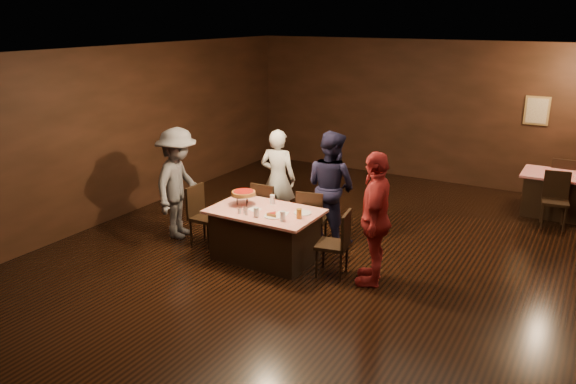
{
  "coord_description": "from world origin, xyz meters",
  "views": [
    {
      "loc": [
        3.41,
        -6.91,
        3.51
      ],
      "look_at": [
        -0.51,
        -0.08,
        1.0
      ],
      "focal_mm": 35.0,
      "sensor_mm": 36.0,
      "label": 1
    }
  ],
  "objects_px": {
    "chair_back_far": "(562,182)",
    "plate_empty": "(303,213)",
    "chair_far_left": "(269,210)",
    "chair_far_right": "(312,218)",
    "chair_back_near": "(555,201)",
    "chair_end_right": "(332,243)",
    "diner_white_jacket": "(278,179)",
    "diner_grey_knit": "(178,183)",
    "back_table": "(559,195)",
    "main_table": "(265,235)",
    "diner_navy_hoodie": "(331,187)",
    "diner_red_shirt": "(375,218)",
    "chair_end_left": "(206,216)",
    "glass_amber": "(299,214)",
    "glass_back": "(272,199)",
    "pizza_stand": "(244,193)",
    "glass_front_right": "(283,216)",
    "glass_front_left": "(256,212)"
  },
  "relations": [
    {
      "from": "chair_back_near",
      "to": "plate_empty",
      "type": "height_order",
      "value": "chair_back_near"
    },
    {
      "from": "chair_back_near",
      "to": "main_table",
      "type": "bearing_deg",
      "value": -143.62
    },
    {
      "from": "chair_back_near",
      "to": "diner_navy_hoodie",
      "type": "xyz_separation_m",
      "value": [
        -3.08,
        -2.4,
        0.42
      ]
    },
    {
      "from": "glass_amber",
      "to": "main_table",
      "type": "bearing_deg",
      "value": 175.24
    },
    {
      "from": "chair_end_left",
      "to": "glass_back",
      "type": "distance_m",
      "value": 1.15
    },
    {
      "from": "chair_back_far",
      "to": "plate_empty",
      "type": "bearing_deg",
      "value": 58.48
    },
    {
      "from": "diner_navy_hoodie",
      "to": "diner_red_shirt",
      "type": "xyz_separation_m",
      "value": [
        1.16,
        -1.07,
        0.02
      ]
    },
    {
      "from": "chair_back_near",
      "to": "diner_red_shirt",
      "type": "xyz_separation_m",
      "value": [
        -1.92,
        -3.47,
        0.44
      ]
    },
    {
      "from": "diner_red_shirt",
      "to": "glass_back",
      "type": "height_order",
      "value": "diner_red_shirt"
    },
    {
      "from": "chair_back_near",
      "to": "diner_red_shirt",
      "type": "relative_size",
      "value": 0.52
    },
    {
      "from": "chair_far_left",
      "to": "chair_far_right",
      "type": "bearing_deg",
      "value": 179.77
    },
    {
      "from": "diner_navy_hoodie",
      "to": "glass_back",
      "type": "relative_size",
      "value": 12.82
    },
    {
      "from": "diner_red_shirt",
      "to": "chair_far_left",
      "type": "bearing_deg",
      "value": -123.26
    },
    {
      "from": "glass_front_right",
      "to": "glass_amber",
      "type": "distance_m",
      "value": 0.25
    },
    {
      "from": "chair_far_left",
      "to": "diner_grey_knit",
      "type": "distance_m",
      "value": 1.52
    },
    {
      "from": "chair_end_right",
      "to": "plate_empty",
      "type": "height_order",
      "value": "chair_end_right"
    },
    {
      "from": "chair_end_right",
      "to": "plate_empty",
      "type": "bearing_deg",
      "value": -115.08
    },
    {
      "from": "diner_red_shirt",
      "to": "chair_back_far",
      "type": "bearing_deg",
      "value": 142.4
    },
    {
      "from": "pizza_stand",
      "to": "glass_back",
      "type": "xyz_separation_m",
      "value": [
        0.35,
        0.25,
        -0.11
      ]
    },
    {
      "from": "chair_far_left",
      "to": "chair_far_right",
      "type": "distance_m",
      "value": 0.8
    },
    {
      "from": "back_table",
      "to": "diner_white_jacket",
      "type": "height_order",
      "value": "diner_white_jacket"
    },
    {
      "from": "glass_amber",
      "to": "diner_grey_knit",
      "type": "bearing_deg",
      "value": 176.61
    },
    {
      "from": "chair_far_right",
      "to": "pizza_stand",
      "type": "xyz_separation_m",
      "value": [
        -0.8,
        -0.7,
        0.48
      ]
    },
    {
      "from": "chair_back_far",
      "to": "back_table",
      "type": "bearing_deg",
      "value": 91.26
    },
    {
      "from": "chair_far_right",
      "to": "chair_end_left",
      "type": "relative_size",
      "value": 1.0
    },
    {
      "from": "chair_far_left",
      "to": "chair_end_left",
      "type": "bearing_deg",
      "value": 46.75
    },
    {
      "from": "chair_far_right",
      "to": "glass_front_left",
      "type": "distance_m",
      "value": 1.17
    },
    {
      "from": "diner_red_shirt",
      "to": "chair_end_right",
      "type": "bearing_deg",
      "value": -96.16
    },
    {
      "from": "chair_far_right",
      "to": "glass_front_left",
      "type": "height_order",
      "value": "chair_far_right"
    },
    {
      "from": "main_table",
      "to": "glass_back",
      "type": "bearing_deg",
      "value": 99.46
    },
    {
      "from": "main_table",
      "to": "glass_front_left",
      "type": "distance_m",
      "value": 0.55
    },
    {
      "from": "diner_white_jacket",
      "to": "plate_empty",
      "type": "xyz_separation_m",
      "value": [
        1.08,
        -1.11,
        -0.07
      ]
    },
    {
      "from": "diner_red_shirt",
      "to": "pizza_stand",
      "type": "height_order",
      "value": "diner_red_shirt"
    },
    {
      "from": "plate_empty",
      "to": "glass_back",
      "type": "xyz_separation_m",
      "value": [
        -0.6,
        0.15,
        0.06
      ]
    },
    {
      "from": "main_table",
      "to": "chair_end_right",
      "type": "relative_size",
      "value": 1.68
    },
    {
      "from": "chair_end_left",
      "to": "diner_white_jacket",
      "type": "height_order",
      "value": "diner_white_jacket"
    },
    {
      "from": "glass_back",
      "to": "main_table",
      "type": "bearing_deg",
      "value": -80.54
    },
    {
      "from": "chair_end_left",
      "to": "glass_amber",
      "type": "bearing_deg",
      "value": -91.89
    },
    {
      "from": "pizza_stand",
      "to": "plate_empty",
      "type": "xyz_separation_m",
      "value": [
        0.95,
        0.1,
        -0.17
      ]
    },
    {
      "from": "chair_back_near",
      "to": "diner_navy_hoodie",
      "type": "height_order",
      "value": "diner_navy_hoodie"
    },
    {
      "from": "back_table",
      "to": "pizza_stand",
      "type": "xyz_separation_m",
      "value": [
        -3.99,
        -4.22,
        0.57
      ]
    },
    {
      "from": "main_table",
      "to": "plate_empty",
      "type": "bearing_deg",
      "value": 15.26
    },
    {
      "from": "chair_back_far",
      "to": "glass_back",
      "type": "height_order",
      "value": "chair_back_far"
    },
    {
      "from": "chair_end_right",
      "to": "diner_red_shirt",
      "type": "height_order",
      "value": "diner_red_shirt"
    },
    {
      "from": "back_table",
      "to": "plate_empty",
      "type": "relative_size",
      "value": 5.2
    },
    {
      "from": "chair_end_right",
      "to": "chair_back_near",
      "type": "distance_m",
      "value": 4.35
    },
    {
      "from": "chair_end_right",
      "to": "diner_navy_hoodie",
      "type": "relative_size",
      "value": 0.53
    },
    {
      "from": "main_table",
      "to": "glass_back",
      "type": "height_order",
      "value": "glass_back"
    },
    {
      "from": "diner_white_jacket",
      "to": "glass_front_left",
      "type": "xyz_separation_m",
      "value": [
        0.58,
        -1.56,
        -0.01
      ]
    },
    {
      "from": "chair_end_left",
      "to": "diner_navy_hoodie",
      "type": "bearing_deg",
      "value": -54.34
    }
  ]
}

